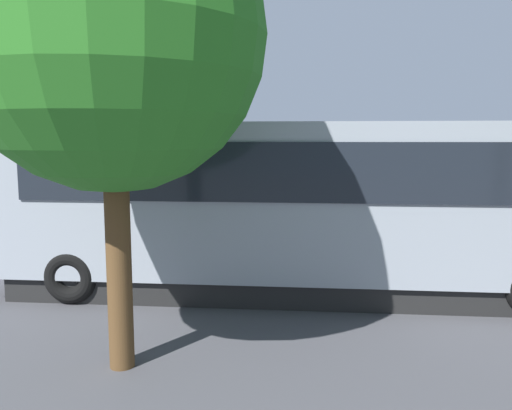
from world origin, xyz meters
The scene contains 13 objects.
ground_plane centered at (0.00, 0.00, 0.00)m, with size 80.00×80.00×0.00m, color #424247.
tour_bus centered at (-0.11, 4.61, 1.65)m, with size 11.45×2.65×3.25m.
spectator_far_left centered at (-0.83, 1.90, 0.98)m, with size 0.57×0.33×1.66m.
spectator_left centered at (0.36, 2.08, 1.09)m, with size 0.58×0.35×1.82m.
spectator_centre centered at (1.38, 1.89, 1.07)m, with size 0.58×0.36×1.79m.
parked_motorcycle_silver centered at (-2.37, 2.37, 0.48)m, with size 2.02×0.73×0.99m.
stunt_motorcycle centered at (3.44, -2.80, 1.02)m, with size 1.97×0.67×1.77m.
traffic_cone centered at (0.78, -2.54, 0.30)m, with size 0.34×0.34×0.63m.
tree_left centered at (2.03, 8.19, 4.47)m, with size 3.80×3.80×6.66m.
bay_line_a centered at (-3.59, -1.69, 0.00)m, with size 0.16×4.11×0.01m.
bay_line_b centered at (-1.19, -1.69, 0.00)m, with size 0.16×4.23×0.01m.
bay_line_c centered at (1.21, -1.69, 0.00)m, with size 0.15×3.79×0.01m.
bay_line_d centered at (3.61, -1.69, 0.00)m, with size 0.17×4.80×0.01m.
Camera 1 is at (-0.37, 14.42, 2.96)m, focal length 36.21 mm.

